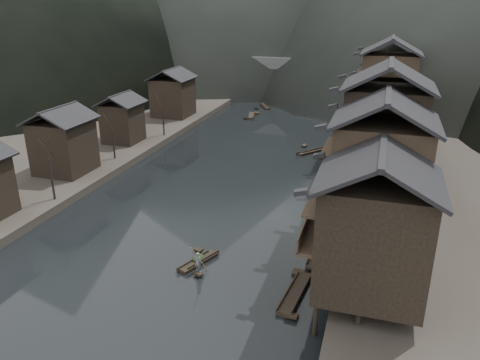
% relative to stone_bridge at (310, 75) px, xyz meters
% --- Properties ---
extents(water, '(300.00, 300.00, 0.00)m').
position_rel_stone_bridge_xyz_m(water, '(0.00, -72.00, -5.11)').
color(water, black).
rests_on(water, ground).
extents(left_bank, '(40.00, 200.00, 1.20)m').
position_rel_stone_bridge_xyz_m(left_bank, '(-35.00, -32.00, -4.51)').
color(left_bank, '#2D2823').
rests_on(left_bank, ground).
extents(stilt_houses, '(9.00, 67.60, 16.99)m').
position_rel_stone_bridge_xyz_m(stilt_houses, '(17.28, -52.54, 4.10)').
color(stilt_houses, black).
rests_on(stilt_houses, ground).
extents(left_houses, '(8.10, 53.20, 8.73)m').
position_rel_stone_bridge_xyz_m(left_houses, '(-20.50, -51.88, 0.55)').
color(left_houses, black).
rests_on(left_houses, left_bank).
extents(bare_trees, '(3.74, 42.13, 7.48)m').
position_rel_stone_bridge_xyz_m(bare_trees, '(-17.00, -64.93, 1.17)').
color(bare_trees, black).
rests_on(bare_trees, left_bank).
extents(moored_sampans, '(2.74, 68.39, 0.47)m').
position_rel_stone_bridge_xyz_m(moored_sampans, '(12.20, -47.32, -4.91)').
color(moored_sampans, black).
rests_on(moored_sampans, water).
extents(midriver_boats, '(18.63, 33.55, 0.45)m').
position_rel_stone_bridge_xyz_m(midriver_boats, '(-1.87, -26.56, -4.91)').
color(midriver_boats, black).
rests_on(midriver_boats, water).
extents(stone_bridge, '(40.00, 6.00, 9.00)m').
position_rel_stone_bridge_xyz_m(stone_bridge, '(0.00, 0.00, 0.00)').
color(stone_bridge, '#4C4C4F').
rests_on(stone_bridge, ground).
extents(hero_sampan, '(2.42, 4.53, 0.43)m').
position_rel_stone_bridge_xyz_m(hero_sampan, '(3.18, -76.22, -4.91)').
color(hero_sampan, black).
rests_on(hero_sampan, water).
extents(cargo_heap, '(1.01, 1.32, 0.60)m').
position_rel_stone_bridge_xyz_m(cargo_heap, '(3.10, -76.03, -4.38)').
color(cargo_heap, black).
rests_on(cargo_heap, hero_sampan).
extents(boatman, '(0.74, 0.57, 1.81)m').
position_rel_stone_bridge_xyz_m(boatman, '(3.77, -77.71, -3.77)').
color(boatman, '#5B5B5E').
rests_on(boatman, hero_sampan).
extents(bamboo_pole, '(0.83, 1.92, 3.31)m').
position_rel_stone_bridge_xyz_m(bamboo_pole, '(3.97, -77.71, -1.21)').
color(bamboo_pole, '#8C7A51').
rests_on(bamboo_pole, boatman).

